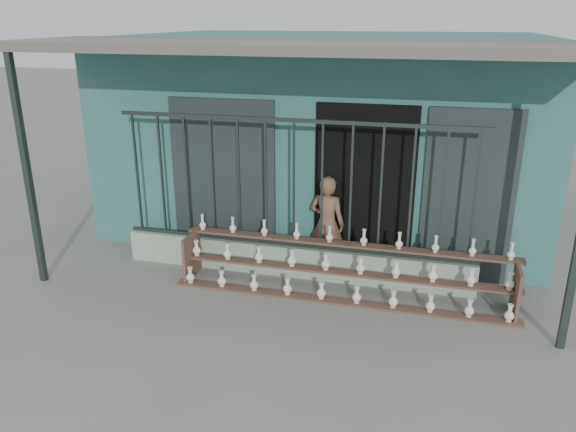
# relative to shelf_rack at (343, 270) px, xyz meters

# --- Properties ---
(ground) EXTENTS (60.00, 60.00, 0.00)m
(ground) POSITION_rel_shelf_rack_xyz_m (-0.77, -0.89, -0.36)
(ground) COLOR slate
(workshop_building) EXTENTS (7.40, 6.60, 3.21)m
(workshop_building) POSITION_rel_shelf_rack_xyz_m (-0.77, 3.34, 1.26)
(workshop_building) COLOR #306762
(workshop_building) RESTS_ON ground
(parapet_wall) EXTENTS (5.00, 0.20, 0.45)m
(parapet_wall) POSITION_rel_shelf_rack_xyz_m (-0.77, 0.41, -0.13)
(parapet_wall) COLOR #96AF96
(parapet_wall) RESTS_ON ground
(security_fence) EXTENTS (5.00, 0.04, 1.80)m
(security_fence) POSITION_rel_shelf_rack_xyz_m (-0.77, 0.41, 0.99)
(security_fence) COLOR #283330
(security_fence) RESTS_ON parapet_wall
(shelf_rack) EXTENTS (4.50, 0.68, 0.85)m
(shelf_rack) POSITION_rel_shelf_rack_xyz_m (0.00, 0.00, 0.00)
(shelf_rack) COLOR brown
(shelf_rack) RESTS_ON ground
(elderly_woman) EXTENTS (0.56, 0.42, 1.41)m
(elderly_woman) POSITION_rel_shelf_rack_xyz_m (-0.36, 0.73, 0.35)
(elderly_woman) COLOR brown
(elderly_woman) RESTS_ON ground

